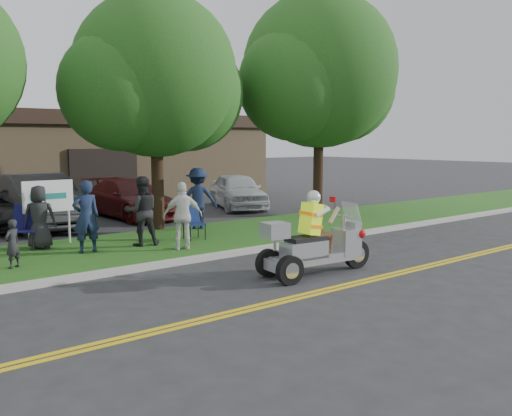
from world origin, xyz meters
TOP-DOWN VIEW (x-y plane):
  - ground at (0.00, 0.00)m, footprint 120.00×120.00m
  - centerline_near at (0.00, -0.58)m, footprint 60.00×0.10m
  - centerline_far at (0.00, -0.42)m, footprint 60.00×0.10m
  - curb at (0.00, 3.05)m, footprint 60.00×0.25m
  - grass_verge at (0.00, 5.20)m, footprint 60.00×4.00m
  - commercial_building at (2.00, 18.98)m, footprint 18.00×8.20m
  - tree_mid at (0.55, 7.23)m, footprint 5.88×4.80m
  - tree_right at (7.06, 7.03)m, footprint 6.86×5.60m
  - business_sign at (-2.90, 6.60)m, footprint 1.25×0.06m
  - trike_scooter at (0.52, 0.50)m, footprint 2.68×0.94m
  - lawn_chair_a at (-3.52, 6.49)m, footprint 0.78×0.79m
  - lawn_chair_b at (0.42, 5.11)m, footprint 0.55×0.57m
  - spectator_adult_left at (-2.50, 5.09)m, footprint 0.66×0.47m
  - spectator_adult_mid at (-1.07, 5.08)m, footprint 1.00×0.88m
  - spectator_adult_right at (-0.50, 4.03)m, footprint 1.04×0.68m
  - spectator_chair_a at (1.46, 6.48)m, footprint 1.36×1.10m
  - spectator_chair_b at (-3.24, 6.23)m, footprint 0.91×0.79m
  - child_left at (-4.31, 4.49)m, footprint 0.45×0.41m
  - parked_car_left at (-2.00, 10.40)m, footprint 1.93×5.16m
  - parked_car_mid at (-2.50, 10.71)m, footprint 3.01×4.74m
  - parked_car_right at (1.19, 10.60)m, footprint 2.22×4.79m
  - parked_car_far_right at (5.75, 10.36)m, footprint 3.09×4.54m

SIDE VIEW (x-z plane):
  - ground at x=0.00m, z-range 0.00..0.00m
  - centerline_near at x=0.00m, z-range 0.00..0.01m
  - centerline_far at x=0.00m, z-range 0.00..0.01m
  - grass_verge at x=0.00m, z-range 0.01..0.11m
  - curb at x=0.00m, z-range 0.00..0.12m
  - parked_car_mid at x=-2.50m, z-range 0.00..1.22m
  - trike_scooter at x=0.52m, z-range -0.26..1.49m
  - child_left at x=-4.31m, z-range 0.10..1.13m
  - lawn_chair_b at x=0.42m, z-range 0.17..1.13m
  - parked_car_right at x=1.19m, z-range 0.00..1.36m
  - lawn_chair_a at x=-3.52m, z-range 0.17..1.25m
  - parked_car_far_right at x=5.75m, z-range 0.00..1.44m
  - parked_car_left at x=-2.00m, z-range 0.00..1.68m
  - spectator_chair_b at x=-3.24m, z-range 0.10..1.67m
  - spectator_adult_right at x=-0.50m, z-range 0.10..1.75m
  - spectator_adult_left at x=-2.50m, z-range 0.10..1.83m
  - spectator_adult_mid at x=-1.07m, z-range 0.10..1.86m
  - spectator_chair_a at x=1.46m, z-range 0.10..1.94m
  - business_sign at x=-2.90m, z-range 0.38..2.13m
  - commercial_building at x=2.00m, z-range 0.01..4.01m
  - tree_mid at x=0.55m, z-range 0.91..7.96m
  - tree_right at x=7.06m, z-range 0.99..9.06m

